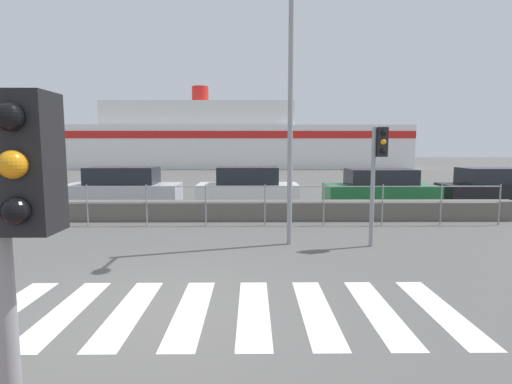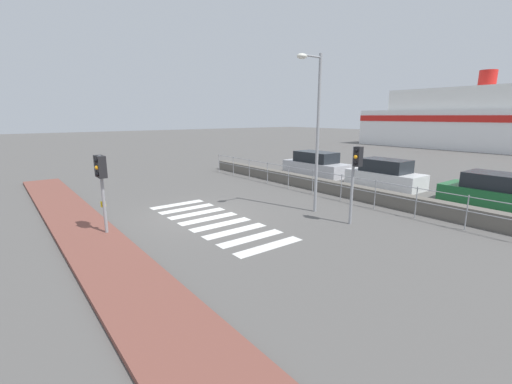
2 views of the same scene
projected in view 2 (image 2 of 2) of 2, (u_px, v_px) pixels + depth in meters
The scene contains 11 objects.
ground_plane at pixel (202, 216), 13.41m from camera, with size 160.00×160.00×0.00m, color #565451.
sidewalk_brick at pixel (89, 236), 10.94m from camera, with size 24.00×1.80×0.12m.
crosswalk at pixel (215, 221), 12.66m from camera, with size 6.75×2.40×0.01m.
seawall at pixel (324, 186), 17.61m from camera, with size 19.59×0.55×0.63m.
harbor_fence at pixel (313, 178), 16.98m from camera, with size 17.67×0.04×1.23m.
traffic_light_near at pixel (101, 174), 10.71m from camera, with size 0.58×0.41×2.62m.
traffic_light_far at pixel (356, 168), 11.86m from camera, with size 0.34×0.32×2.80m.
streetlamp at pixel (314, 117), 13.05m from camera, with size 0.32×1.25×6.10m.
parked_car_silver at pixel (316, 165), 22.67m from camera, with size 4.56×1.78×1.52m.
parked_car_white at pixel (385, 175), 18.75m from camera, with size 4.07×1.72×1.53m.
parked_car_green at pixel (500, 193), 14.57m from camera, with size 4.41×1.90×1.44m.
Camera 2 is at (11.48, -6.21, 3.83)m, focal length 24.00 mm.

